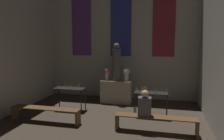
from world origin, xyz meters
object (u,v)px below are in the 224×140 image
object	(u,v)px
flower_vase_right	(126,73)
pew_back_right	(156,121)
statue	(117,63)
candle_rack_right	(151,96)
flower_vase_left	(107,72)
person_seated	(145,104)
pew_back_left	(45,111)
altar	(116,91)
candle_rack_left	(70,91)

from	to	relation	value
flower_vase_right	pew_back_right	distance (m)	3.13
statue	candle_rack_right	size ratio (longest dim) A/B	1.36
flower_vase_left	person_seated	bearing A→B (deg)	-56.21
candle_rack_right	pew_back_left	xyz separation A→B (m)	(-3.20, -1.36, -0.36)
statue	pew_back_right	xyz separation A→B (m)	(1.71, -2.70, -1.30)
altar	person_seated	bearing A→B (deg)	-62.62
statue	person_seated	xyz separation A→B (m)	(1.40, -2.70, -0.86)
altar	candle_rack_right	world-z (taller)	candle_rack_right
altar	candle_rack_right	size ratio (longest dim) A/B	1.11
pew_back_right	candle_rack_right	bearing A→B (deg)	99.38
statue	candle_rack_right	bearing A→B (deg)	-41.99
flower_vase_left	pew_back_left	bearing A→B (deg)	-115.79
flower_vase_left	pew_back_left	world-z (taller)	flower_vase_left
altar	pew_back_left	xyz separation A→B (m)	(-1.71, -2.70, -0.12)
statue	flower_vase_left	size ratio (longest dim) A/B	2.87
flower_vase_left	pew_back_right	size ratio (longest dim) A/B	0.24
pew_back_right	person_seated	world-z (taller)	person_seated
statue	candle_rack_right	world-z (taller)	statue
altar	flower_vase_left	bearing A→B (deg)	180.00
statue	pew_back_left	bearing A→B (deg)	-122.39
statue	candle_rack_left	xyz separation A→B (m)	(-1.49, -1.34, -0.94)
flower_vase_right	pew_back_left	size ratio (longest dim) A/B	0.24
flower_vase_left	candle_rack_left	size ratio (longest dim) A/B	0.47
statue	candle_rack_right	distance (m)	2.21
altar	flower_vase_left	xyz separation A→B (m)	(-0.41, 0.00, 0.79)
pew_back_left	candle_rack_left	bearing A→B (deg)	80.89
statue	pew_back_right	size ratio (longest dim) A/B	0.68
candle_rack_right	pew_back_right	xyz separation A→B (m)	(0.22, -1.36, -0.36)
candle_rack_left	flower_vase_left	bearing A→B (deg)	50.93
altar	pew_back_right	xyz separation A→B (m)	(1.71, -2.70, -0.12)
flower_vase_right	candle_rack_left	bearing A→B (deg)	-144.88
person_seated	pew_back_left	bearing A→B (deg)	180.00
pew_back_right	person_seated	bearing A→B (deg)	-180.00
statue	pew_back_right	distance (m)	3.45
candle_rack_right	flower_vase_left	bearing A→B (deg)	144.76
flower_vase_left	pew_back_right	distance (m)	3.55
statue	flower_vase_left	xyz separation A→B (m)	(-0.41, 0.00, -0.39)
pew_back_left	pew_back_right	world-z (taller)	same
flower_vase_left	candle_rack_left	bearing A→B (deg)	-129.07
flower_vase_left	pew_back_left	size ratio (longest dim) A/B	0.24
candle_rack_right	pew_back_left	distance (m)	3.50
flower_vase_left	flower_vase_right	world-z (taller)	same
altar	candle_rack_left	distance (m)	2.02
candle_rack_left	candle_rack_right	bearing A→B (deg)	-0.03
pew_back_right	pew_back_left	bearing A→B (deg)	180.00
altar	flower_vase_left	distance (m)	0.88
candle_rack_right	pew_back_right	distance (m)	1.43
altar	candle_rack_right	bearing A→B (deg)	-41.99
pew_back_left	pew_back_right	bearing A→B (deg)	0.00
candle_rack_left	pew_back_right	bearing A→B (deg)	-23.01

